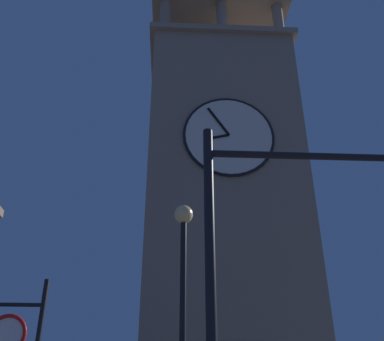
% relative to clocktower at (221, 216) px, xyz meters
% --- Properties ---
extents(clocktower, '(9.21, 9.44, 27.75)m').
position_rel_clocktower_xyz_m(clocktower, '(0.00, 0.00, 0.00)').
color(clocktower, gray).
rests_on(clocktower, ground_plane).
extents(traffic_signal_far, '(4.12, 0.41, 5.67)m').
position_rel_clocktower_xyz_m(traffic_signal_far, '(1.10, 18.37, -7.79)').
color(traffic_signal_far, black).
rests_on(traffic_signal_far, ground_plane).
extents(street_lamp, '(0.44, 0.44, 5.72)m').
position_rel_clocktower_xyz_m(street_lamp, '(2.74, 15.01, -7.67)').
color(street_lamp, black).
rests_on(street_lamp, ground_plane).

